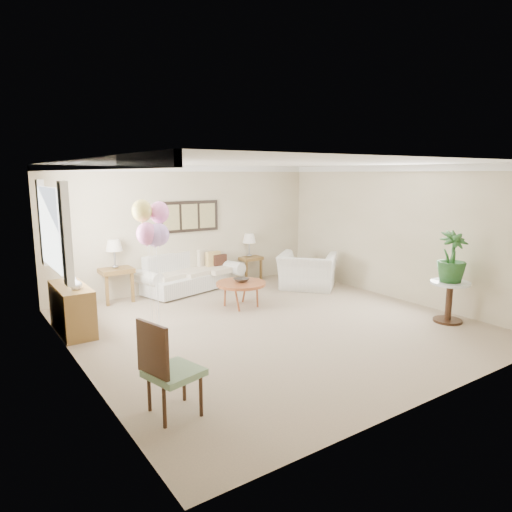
% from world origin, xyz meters
% --- Properties ---
extents(ground_plane, '(6.00, 6.00, 0.00)m').
position_xyz_m(ground_plane, '(0.00, 0.00, 0.00)').
color(ground_plane, tan).
extents(room_shell, '(6.04, 6.04, 2.60)m').
position_xyz_m(room_shell, '(-0.11, 0.09, 1.63)').
color(room_shell, beige).
rests_on(room_shell, ground).
extents(wall_art_triptych, '(1.35, 0.06, 0.65)m').
position_xyz_m(wall_art_triptych, '(0.00, 2.96, 1.55)').
color(wall_art_triptych, black).
rests_on(wall_art_triptych, ground).
extents(sofa, '(2.37, 1.29, 0.80)m').
position_xyz_m(sofa, '(-0.12, 2.82, 0.32)').
color(sofa, white).
rests_on(sofa, ground).
extents(end_table_left, '(0.61, 0.55, 0.66)m').
position_xyz_m(end_table_left, '(-1.65, 2.83, 0.55)').
color(end_table_left, brown).
rests_on(end_table_left, ground).
extents(end_table_right, '(0.50, 0.46, 0.55)m').
position_xyz_m(end_table_right, '(1.48, 2.92, 0.46)').
color(end_table_right, brown).
rests_on(end_table_right, ground).
extents(lamp_left, '(0.31, 0.31, 0.55)m').
position_xyz_m(lamp_left, '(-1.65, 2.83, 1.08)').
color(lamp_left, gray).
rests_on(lamp_left, end_table_left).
extents(lamp_right, '(0.30, 0.30, 0.53)m').
position_xyz_m(lamp_right, '(1.48, 2.92, 0.96)').
color(lamp_right, gray).
rests_on(lamp_right, end_table_right).
extents(coffee_table, '(0.92, 0.92, 0.46)m').
position_xyz_m(coffee_table, '(0.14, 1.17, 0.43)').
color(coffee_table, brown).
rests_on(coffee_table, ground).
extents(decor_bowl, '(0.28, 0.28, 0.07)m').
position_xyz_m(decor_bowl, '(0.17, 1.20, 0.50)').
color(decor_bowl, '#2C2721').
rests_on(decor_bowl, coffee_table).
extents(armchair, '(1.52, 1.54, 0.75)m').
position_xyz_m(armchair, '(2.06, 1.53, 0.38)').
color(armchair, white).
rests_on(armchair, ground).
extents(side_table, '(0.64, 0.64, 0.69)m').
position_xyz_m(side_table, '(2.53, -1.51, 0.52)').
color(side_table, silver).
rests_on(side_table, ground).
extents(potted_plant, '(0.60, 0.60, 0.84)m').
position_xyz_m(potted_plant, '(2.51, -1.51, 1.11)').
color(potted_plant, '#1E4719').
rests_on(potted_plant, side_table).
extents(accent_chair, '(0.60, 0.60, 1.01)m').
position_xyz_m(accent_chair, '(-2.55, -1.68, 0.53)').
color(accent_chair, gray).
rests_on(accent_chair, ground).
extents(credenza, '(0.46, 1.20, 0.74)m').
position_xyz_m(credenza, '(-2.76, 1.50, 0.37)').
color(credenza, brown).
rests_on(credenza, ground).
extents(vase_white, '(0.18, 0.18, 0.19)m').
position_xyz_m(vase_white, '(-2.74, 1.21, 0.83)').
color(vase_white, silver).
rests_on(vase_white, credenza).
extents(vase_sage, '(0.20, 0.20, 0.18)m').
position_xyz_m(vase_sage, '(-2.74, 1.68, 0.83)').
color(vase_sage, silver).
rests_on(vase_sage, credenza).
extents(balloon_cluster, '(0.59, 0.47, 2.06)m').
position_xyz_m(balloon_cluster, '(-1.66, 0.84, 1.66)').
color(balloon_cluster, gray).
rests_on(balloon_cluster, ground).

